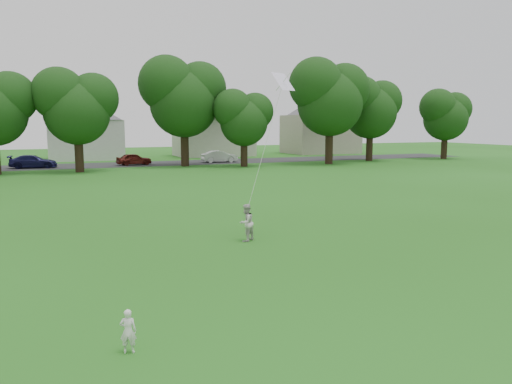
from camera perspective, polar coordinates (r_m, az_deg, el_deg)
name	(u,v)px	position (r m, az deg, el deg)	size (l,w,h in m)	color
ground	(243,300)	(12.19, -1.48, -12.27)	(160.00, 160.00, 0.00)	#205814
street	(93,165)	(53.01, -18.14, 2.90)	(90.00, 7.00, 0.01)	#2D2D30
toddler	(128,331)	(9.77, -14.40, -15.14)	(0.30, 0.20, 0.83)	white
older_boy	(246,223)	(17.86, -1.13, -3.53)	(0.65, 0.51, 1.35)	beige
kite	(265,148)	(17.85, 1.00, 5.04)	(1.24, 0.83, 5.14)	white
tree_row	(118,96)	(47.10, -15.49, 10.53)	(82.25, 9.76, 11.35)	black
house_row	(82,117)	(62.81, -19.26, 8.12)	(77.62, 14.19, 10.50)	silver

